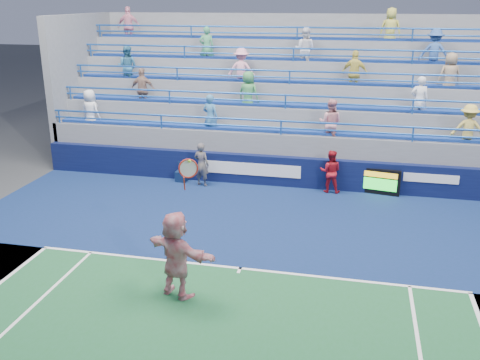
% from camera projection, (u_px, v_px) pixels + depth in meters
% --- Properties ---
extents(ground, '(120.00, 120.00, 0.00)m').
position_uv_depth(ground, '(240.00, 269.00, 13.46)').
color(ground, '#333538').
extents(sponsor_wall, '(18.00, 0.32, 1.10)m').
position_uv_depth(sponsor_wall, '(279.00, 171.00, 19.29)').
color(sponsor_wall, '#090F36').
rests_on(sponsor_wall, ground).
extents(bleacher_stand, '(18.00, 5.60, 6.13)m').
position_uv_depth(bleacher_stand, '(293.00, 122.00, 22.45)').
color(bleacher_stand, slate).
rests_on(bleacher_stand, ground).
extents(serve_speed_board, '(1.33, 0.36, 0.92)m').
position_uv_depth(serve_speed_board, '(381.00, 182.00, 18.43)').
color(serve_speed_board, black).
rests_on(serve_speed_board, ground).
extents(judge_chair, '(0.41, 0.41, 0.71)m').
position_uv_depth(judge_chair, '(182.00, 175.00, 19.84)').
color(judge_chair, '#0C1B3B').
rests_on(judge_chair, ground).
extents(tennis_player, '(1.99, 1.32, 3.29)m').
position_uv_depth(tennis_player, '(176.00, 255.00, 11.96)').
color(tennis_player, white).
rests_on(tennis_player, ground).
extents(line_judge, '(0.66, 0.52, 1.60)m').
position_uv_depth(line_judge, '(202.00, 164.00, 19.20)').
color(line_judge, '#16183D').
rests_on(line_judge, ground).
extents(ball_girl, '(0.75, 0.59, 1.52)m').
position_uv_depth(ball_girl, '(330.00, 171.00, 18.56)').
color(ball_girl, maroon).
rests_on(ball_girl, ground).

